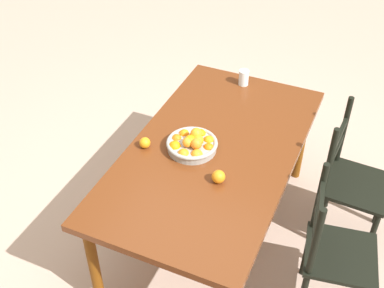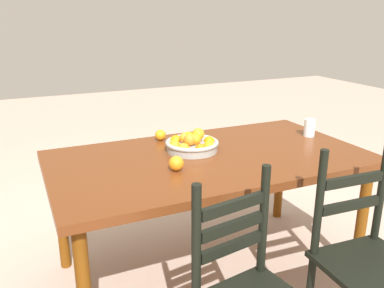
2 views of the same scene
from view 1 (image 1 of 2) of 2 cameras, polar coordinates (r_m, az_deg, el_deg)
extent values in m
plane|color=#B99F8E|center=(3.42, 2.17, -9.94)|extent=(12.00, 12.00, 0.00)
cube|color=#602E13|center=(2.92, 2.50, -0.87)|extent=(1.72, 0.94, 0.04)
cylinder|color=#6A370B|center=(3.82, 1.29, 3.35)|extent=(0.06, 0.06, 0.68)
cylinder|color=#6A370B|center=(2.85, -11.27, -13.70)|extent=(0.06, 0.06, 0.68)
cylinder|color=#6A370B|center=(3.66, 12.56, 0.39)|extent=(0.06, 0.06, 0.68)
cube|color=black|center=(2.85, 16.86, -12.18)|extent=(0.44, 0.44, 0.03)
cylinder|color=black|center=(3.15, 19.16, -12.84)|extent=(0.04, 0.04, 0.42)
cylinder|color=black|center=(3.11, 13.14, -12.02)|extent=(0.04, 0.04, 0.42)
cylinder|color=black|center=(2.54, 14.13, -10.99)|extent=(0.04, 0.04, 0.47)
cylinder|color=black|center=(2.77, 14.55, -5.91)|extent=(0.04, 0.04, 0.47)
cube|color=black|center=(2.70, 14.12, -9.30)|extent=(0.29, 0.07, 0.04)
cube|color=black|center=(2.64, 14.42, -8.04)|extent=(0.29, 0.07, 0.04)
cube|color=black|center=(2.58, 14.73, -6.73)|extent=(0.29, 0.07, 0.04)
cube|color=black|center=(3.27, 18.53, -4.52)|extent=(0.42, 0.42, 0.03)
cylinder|color=black|center=(3.29, 20.04, -10.09)|extent=(0.04, 0.04, 0.42)
cylinder|color=black|center=(3.54, 21.10, -6.16)|extent=(0.04, 0.04, 0.42)
cylinder|color=black|center=(3.30, 14.19, -8.31)|extent=(0.04, 0.04, 0.42)
cylinder|color=black|center=(3.55, 15.71, -4.54)|extent=(0.04, 0.04, 0.42)
cylinder|color=black|center=(2.98, 15.62, -2.06)|extent=(0.04, 0.04, 0.49)
cylinder|color=black|center=(3.25, 17.15, 1.58)|extent=(0.04, 0.04, 0.49)
cube|color=black|center=(3.14, 16.29, -0.74)|extent=(0.31, 0.04, 0.04)
cube|color=black|center=(3.06, 16.70, 1.02)|extent=(0.31, 0.04, 0.04)
cylinder|color=#9C9E9A|center=(2.88, 0.00, -0.25)|extent=(0.29, 0.29, 0.05)
torus|color=#9C9E9A|center=(2.87, 0.00, 0.12)|extent=(0.30, 0.30, 0.02)
sphere|color=orange|center=(2.80, -0.99, -1.19)|extent=(0.07, 0.07, 0.07)
sphere|color=orange|center=(2.80, 0.57, -1.29)|extent=(0.07, 0.07, 0.07)
sphere|color=orange|center=(2.85, 1.94, -0.49)|extent=(0.06, 0.06, 0.06)
sphere|color=orange|center=(2.90, 1.95, 0.37)|extent=(0.06, 0.06, 0.06)
sphere|color=orange|center=(2.94, 0.97, 1.11)|extent=(0.07, 0.07, 0.07)
sphere|color=orange|center=(2.94, -0.92, 1.12)|extent=(0.06, 0.06, 0.06)
sphere|color=orange|center=(2.91, -1.79, 0.59)|extent=(0.06, 0.06, 0.06)
sphere|color=orange|center=(2.85, -2.00, -0.32)|extent=(0.07, 0.07, 0.07)
sphere|color=orange|center=(2.86, 0.50, 1.21)|extent=(0.07, 0.07, 0.07)
sphere|color=orange|center=(2.86, 0.30, 0.88)|extent=(0.06, 0.06, 0.06)
sphere|color=orange|center=(2.81, 0.51, 0.04)|extent=(0.07, 0.07, 0.07)
sphere|color=orange|center=(2.82, -0.52, 0.21)|extent=(0.06, 0.06, 0.06)
sphere|color=orange|center=(2.83, -0.22, 0.37)|extent=(0.07, 0.07, 0.07)
sphere|color=orange|center=(2.84, 0.74, 0.44)|extent=(0.06, 0.06, 0.06)
sphere|color=orange|center=(2.67, 3.09, -3.80)|extent=(0.07, 0.07, 0.07)
sphere|color=orange|center=(2.91, -5.48, 0.14)|extent=(0.07, 0.07, 0.07)
cylinder|color=silver|center=(3.46, 6.01, 7.66)|extent=(0.07, 0.07, 0.11)
camera|label=2|loc=(1.93, 50.71, -14.38)|focal=37.79mm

